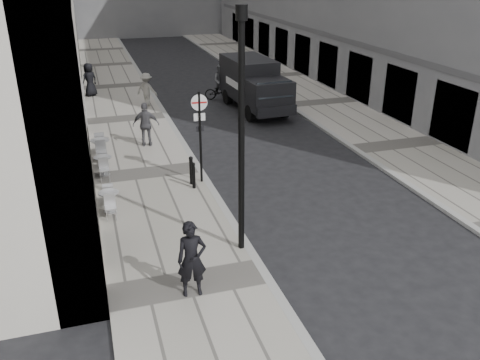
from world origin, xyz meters
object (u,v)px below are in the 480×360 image
object	(u,v)px
walking_man	(192,259)
cyclist	(221,86)
lamppost	(241,124)
sign_post	(200,125)
panel_van	(253,82)

from	to	relation	value
walking_man	cyclist	xyz separation A→B (m)	(5.72, 18.34, -0.29)
walking_man	lamppost	distance (m)	3.65
walking_man	cyclist	world-z (taller)	walking_man
sign_post	cyclist	distance (m)	12.44
walking_man	cyclist	distance (m)	19.21
walking_man	panel_van	xyz separation A→B (m)	(6.84, 15.70, 0.44)
sign_post	lamppost	world-z (taller)	lamppost
walking_man	panel_van	distance (m)	17.13
panel_van	cyclist	xyz separation A→B (m)	(-1.12, 2.64, -0.73)
sign_post	cyclist	xyz separation A→B (m)	(3.94, 11.71, -1.47)
lamppost	walking_man	bearing A→B (deg)	-135.85
lamppost	cyclist	world-z (taller)	lamppost
sign_post	lamppost	bearing A→B (deg)	-84.97
sign_post	lamppost	size ratio (longest dim) A/B	0.51
lamppost	panel_van	distance (m)	15.03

